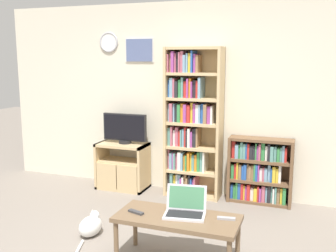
{
  "coord_description": "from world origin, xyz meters",
  "views": [
    {
      "loc": [
        1.55,
        -2.97,
        1.87
      ],
      "look_at": [
        0.04,
        1.18,
        1.09
      ],
      "focal_mm": 42.0,
      "sensor_mm": 36.0,
      "label": 1
    }
  ],
  "objects_px": {
    "tv_stand": "(122,166)",
    "cat": "(91,226)",
    "laptop": "(185,208)",
    "bookshelf_tall": "(190,123)",
    "coffee_table": "(177,222)",
    "television": "(125,128)",
    "bookshelf_short": "(259,171)",
    "remote_near_laptop": "(226,218)",
    "remote_far_from_laptop": "(136,212)"
  },
  "relations": [
    {
      "from": "laptop",
      "to": "television",
      "type": "bearing_deg",
      "value": 121.26
    },
    {
      "from": "cat",
      "to": "tv_stand",
      "type": "bearing_deg",
      "value": 108.0
    },
    {
      "from": "remote_near_laptop",
      "to": "cat",
      "type": "height_order",
      "value": "remote_near_laptop"
    },
    {
      "from": "bookshelf_tall",
      "to": "laptop",
      "type": "relative_size",
      "value": 4.94
    },
    {
      "from": "television",
      "to": "cat",
      "type": "bearing_deg",
      "value": -77.54
    },
    {
      "from": "bookshelf_short",
      "to": "coffee_table",
      "type": "height_order",
      "value": "bookshelf_short"
    },
    {
      "from": "bookshelf_tall",
      "to": "cat",
      "type": "distance_m",
      "value": 1.9
    },
    {
      "from": "television",
      "to": "remote_near_laptop",
      "type": "xyz_separation_m",
      "value": [
        1.81,
        -1.68,
        -0.4
      ]
    },
    {
      "from": "television",
      "to": "coffee_table",
      "type": "relative_size",
      "value": 0.58
    },
    {
      "from": "television",
      "to": "bookshelf_tall",
      "type": "bearing_deg",
      "value": 3.01
    },
    {
      "from": "tv_stand",
      "to": "bookshelf_tall",
      "type": "bearing_deg",
      "value": 5.02
    },
    {
      "from": "bookshelf_short",
      "to": "laptop",
      "type": "height_order",
      "value": "bookshelf_short"
    },
    {
      "from": "tv_stand",
      "to": "coffee_table",
      "type": "relative_size",
      "value": 0.64
    },
    {
      "from": "laptop",
      "to": "remote_near_laptop",
      "type": "xyz_separation_m",
      "value": [
        0.37,
        0.01,
        -0.05
      ]
    },
    {
      "from": "tv_stand",
      "to": "remote_far_from_laptop",
      "type": "height_order",
      "value": "tv_stand"
    },
    {
      "from": "tv_stand",
      "to": "coffee_table",
      "type": "height_order",
      "value": "tv_stand"
    },
    {
      "from": "television",
      "to": "remote_far_from_laptop",
      "type": "relative_size",
      "value": 3.91
    },
    {
      "from": "tv_stand",
      "to": "cat",
      "type": "bearing_deg",
      "value": -75.97
    },
    {
      "from": "coffee_table",
      "to": "bookshelf_tall",
      "type": "bearing_deg",
      "value": 103.38
    },
    {
      "from": "remote_far_from_laptop",
      "to": "bookshelf_tall",
      "type": "bearing_deg",
      "value": 18.57
    },
    {
      "from": "remote_far_from_laptop",
      "to": "laptop",
      "type": "bearing_deg",
      "value": -56.49
    },
    {
      "from": "bookshelf_tall",
      "to": "tv_stand",
      "type": "bearing_deg",
      "value": -174.98
    },
    {
      "from": "bookshelf_tall",
      "to": "remote_far_from_laptop",
      "type": "bearing_deg",
      "value": -88.47
    },
    {
      "from": "tv_stand",
      "to": "remote_near_laptop",
      "type": "xyz_separation_m",
      "value": [
        1.84,
        -1.64,
        0.14
      ]
    },
    {
      "from": "bookshelf_short",
      "to": "remote_far_from_laptop",
      "type": "bearing_deg",
      "value": -114.73
    },
    {
      "from": "bookshelf_short",
      "to": "laptop",
      "type": "xyz_separation_m",
      "value": [
        -0.44,
        -1.77,
        0.11
      ]
    },
    {
      "from": "coffee_table",
      "to": "cat",
      "type": "bearing_deg",
      "value": 167.12
    },
    {
      "from": "coffee_table",
      "to": "remote_near_laptop",
      "type": "bearing_deg",
      "value": 10.89
    },
    {
      "from": "tv_stand",
      "to": "television",
      "type": "distance_m",
      "value": 0.54
    },
    {
      "from": "tv_stand",
      "to": "laptop",
      "type": "xyz_separation_m",
      "value": [
        1.47,
        -1.65,
        0.19
      ]
    },
    {
      "from": "tv_stand",
      "to": "laptop",
      "type": "distance_m",
      "value": 2.22
    },
    {
      "from": "laptop",
      "to": "tv_stand",
      "type": "bearing_deg",
      "value": 122.56
    },
    {
      "from": "tv_stand",
      "to": "television",
      "type": "bearing_deg",
      "value": 46.37
    },
    {
      "from": "bookshelf_short",
      "to": "remote_near_laptop",
      "type": "height_order",
      "value": "bookshelf_short"
    },
    {
      "from": "tv_stand",
      "to": "bookshelf_tall",
      "type": "relative_size",
      "value": 0.35
    },
    {
      "from": "television",
      "to": "laptop",
      "type": "bearing_deg",
      "value": -49.72
    },
    {
      "from": "cat",
      "to": "laptop",
      "type": "bearing_deg",
      "value": -4.84
    },
    {
      "from": "television",
      "to": "cat",
      "type": "distance_m",
      "value": 1.73
    },
    {
      "from": "bookshelf_tall",
      "to": "laptop",
      "type": "xyz_separation_m",
      "value": [
        0.48,
        -1.74,
        -0.47
      ]
    },
    {
      "from": "television",
      "to": "bookshelf_short",
      "type": "distance_m",
      "value": 1.93
    },
    {
      "from": "bookshelf_tall",
      "to": "remote_near_laptop",
      "type": "distance_m",
      "value": 2.0
    },
    {
      "from": "coffee_table",
      "to": "remote_near_laptop",
      "type": "relative_size",
      "value": 6.74
    },
    {
      "from": "tv_stand",
      "to": "cat",
      "type": "xyz_separation_m",
      "value": [
        0.37,
        -1.48,
        -0.22
      ]
    },
    {
      "from": "remote_far_from_laptop",
      "to": "coffee_table",
      "type": "bearing_deg",
      "value": -64.06
    },
    {
      "from": "remote_near_laptop",
      "to": "television",
      "type": "bearing_deg",
      "value": 38.1
    },
    {
      "from": "cat",
      "to": "coffee_table",
      "type": "bearing_deg",
      "value": -8.91
    },
    {
      "from": "cat",
      "to": "remote_far_from_laptop",
      "type": "bearing_deg",
      "value": -20.23
    },
    {
      "from": "tv_stand",
      "to": "remote_far_from_laptop",
      "type": "distance_m",
      "value": 2.07
    },
    {
      "from": "television",
      "to": "cat",
      "type": "height_order",
      "value": "television"
    },
    {
      "from": "bookshelf_short",
      "to": "remote_near_laptop",
      "type": "distance_m",
      "value": 1.76
    }
  ]
}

